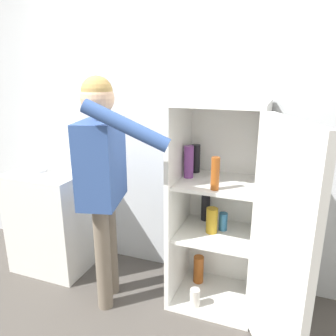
% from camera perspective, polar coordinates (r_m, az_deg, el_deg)
% --- Properties ---
extents(wall_back, '(7.00, 0.06, 2.55)m').
position_cam_1_polar(wall_back, '(2.72, 2.56, 6.60)').
color(wall_back, silver).
rests_on(wall_back, ground_plane).
extents(refrigerator, '(0.94, 1.12, 1.56)m').
position_cam_1_polar(refrigerator, '(2.37, 10.61, -7.93)').
color(refrigerator, white).
rests_on(refrigerator, ground_plane).
extents(person, '(0.75, 0.58, 1.72)m').
position_cam_1_polar(person, '(2.36, -11.29, 0.10)').
color(person, '#726656').
rests_on(person, ground_plane).
extents(counter, '(0.65, 0.59, 0.91)m').
position_cam_1_polar(counter, '(3.19, -18.94, -8.25)').
color(counter, white).
rests_on(counter, ground_plane).
extents(bowl, '(0.20, 0.20, 0.06)m').
position_cam_1_polar(bowl, '(3.07, -22.15, 0.04)').
color(bowl, white).
rests_on(bowl, counter).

